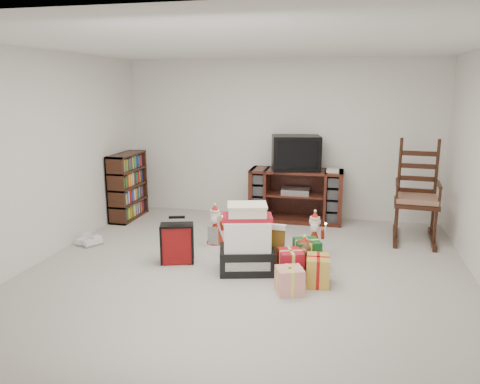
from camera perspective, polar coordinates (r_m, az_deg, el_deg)
name	(u,v)px	position (r m, az deg, el deg)	size (l,w,h in m)	color
room	(247,164)	(5.09, 0.91, 3.44)	(5.01, 5.01, 2.51)	beige
tv_stand	(296,195)	(7.36, 6.82, -0.41)	(1.43, 0.52, 0.81)	#4C1E15
bookshelf	(128,187)	(7.65, -13.51, 0.57)	(0.29, 0.86, 1.05)	#351C0E
rocking_chair	(415,204)	(6.88, 20.60, -1.39)	(0.65, 0.99, 1.43)	#351C0E
gift_pile	(247,243)	(5.33, 0.86, -6.22)	(0.71, 0.59, 0.78)	black
red_suitcase	(177,243)	(5.66, -7.66, -6.22)	(0.41, 0.30, 0.56)	maroon
stocking	(276,247)	(5.43, 4.37, -6.67)	(0.25, 0.11, 0.54)	#0B691A
teddy_bear	(304,257)	(5.44, 7.83, -7.89)	(0.25, 0.22, 0.37)	brown
santa_figurine	(314,238)	(5.94, 9.04, -5.60)	(0.28, 0.27, 0.57)	#A32211
mrs_claus_figurine	(215,230)	(6.20, -3.05, -4.66)	(0.28, 0.26, 0.57)	#A32211
sneaker_pair	(88,242)	(6.61, -17.99, -5.76)	(0.34, 0.27, 0.09)	white
gift_cluster	(299,267)	(5.21, 7.16, -9.10)	(0.61, 0.94, 0.28)	#A51222
crt_television	(296,153)	(7.24, 6.82, 4.76)	(0.81, 0.66, 0.53)	black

